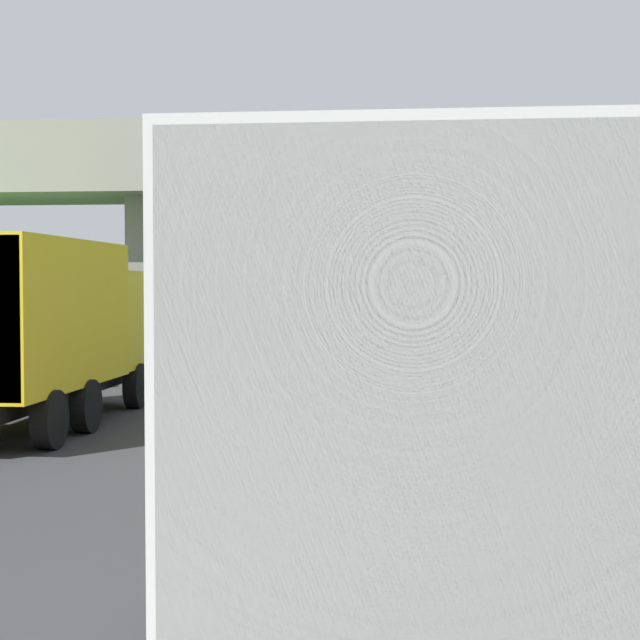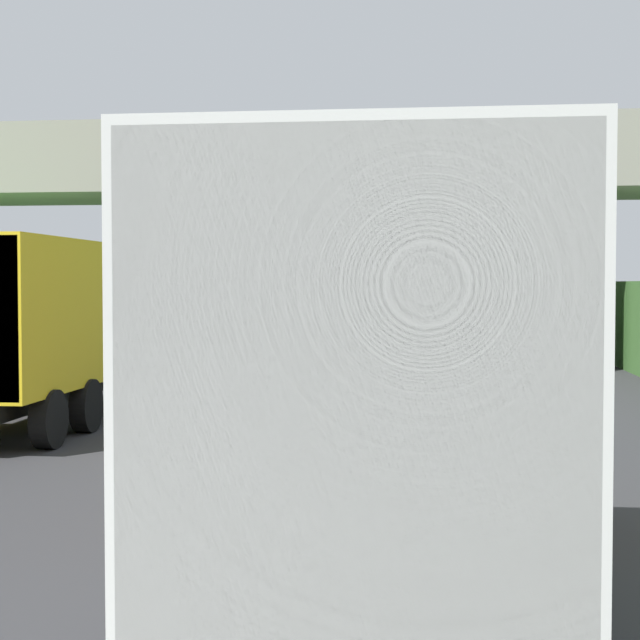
{
  "view_description": "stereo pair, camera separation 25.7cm",
  "coord_description": "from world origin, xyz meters",
  "px_view_note": "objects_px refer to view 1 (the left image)",
  "views": [
    {
      "loc": [
        1.69,
        -0.96,
        2.66
      ],
      "look_at": [
        0.0,
        16.26,
        2.0
      ],
      "focal_mm": 53.1,
      "sensor_mm": 36.0,
      "label": 1
    },
    {
      "loc": [
        1.95,
        -0.93,
        2.66
      ],
      "look_at": [
        0.0,
        16.26,
        2.0
      ],
      "focal_mm": 53.1,
      "sensor_mm": 36.0,
      "label": 2
    }
  ],
  "objects_px": {
    "construction_barrel_4": "(142,355)",
    "truck_green": "(241,303)",
    "truck_orange": "(402,374)",
    "construction_barrel_3": "(84,371)",
    "construction_barrel_2": "(3,394)",
    "car_blue": "(413,389)",
    "truck_yellow": "(40,323)",
    "overhead_highway_sign": "(347,239)",
    "car_silver": "(353,317)"
  },
  "relations": [
    {
      "from": "truck_yellow",
      "to": "construction_barrel_4",
      "type": "distance_m",
      "value": 11.65
    },
    {
      "from": "overhead_highway_sign",
      "to": "truck_green",
      "type": "distance_m",
      "value": 12.55
    },
    {
      "from": "truck_yellow",
      "to": "truck_green",
      "type": "distance_m",
      "value": 19.05
    },
    {
      "from": "truck_orange",
      "to": "construction_barrel_2",
      "type": "bearing_deg",
      "value": 127.74
    },
    {
      "from": "construction_barrel_2",
      "to": "construction_barrel_4",
      "type": "height_order",
      "value": "same"
    },
    {
      "from": "truck_green",
      "to": "truck_orange",
      "type": "bearing_deg",
      "value": -77.05
    },
    {
      "from": "overhead_highway_sign",
      "to": "car_blue",
      "type": "height_order",
      "value": "overhead_highway_sign"
    },
    {
      "from": "car_silver",
      "to": "construction_barrel_4",
      "type": "height_order",
      "value": "car_silver"
    },
    {
      "from": "overhead_highway_sign",
      "to": "truck_orange",
      "type": "relative_size",
      "value": 0.81
    },
    {
      "from": "truck_yellow",
      "to": "truck_orange",
      "type": "relative_size",
      "value": 1.0
    },
    {
      "from": "construction_barrel_2",
      "to": "car_silver",
      "type": "bearing_deg",
      "value": 81.62
    },
    {
      "from": "construction_barrel_3",
      "to": "truck_orange",
      "type": "bearing_deg",
      "value": -62.09
    },
    {
      "from": "car_silver",
      "to": "construction_barrel_4",
      "type": "distance_m",
      "value": 23.79
    },
    {
      "from": "overhead_highway_sign",
      "to": "truck_orange",
      "type": "height_order",
      "value": "overhead_highway_sign"
    },
    {
      "from": "truck_green",
      "to": "truck_yellow",
      "type": "bearing_deg",
      "value": -90.91
    },
    {
      "from": "car_blue",
      "to": "construction_barrel_3",
      "type": "xyz_separation_m",
      "value": [
        -8.33,
        7.07,
        -0.4
      ]
    },
    {
      "from": "car_blue",
      "to": "car_silver",
      "type": "height_order",
      "value": "same"
    },
    {
      "from": "truck_green",
      "to": "construction_barrel_4",
      "type": "xyz_separation_m",
      "value": [
        -1.73,
        -7.57,
        -1.47
      ]
    },
    {
      "from": "truck_orange",
      "to": "car_silver",
      "type": "relative_size",
      "value": 1.78
    },
    {
      "from": "car_blue",
      "to": "construction_barrel_2",
      "type": "relative_size",
      "value": 4.56
    },
    {
      "from": "truck_yellow",
      "to": "overhead_highway_sign",
      "type": "bearing_deg",
      "value": 55.83
    },
    {
      "from": "car_blue",
      "to": "construction_barrel_4",
      "type": "bearing_deg",
      "value": 124.31
    },
    {
      "from": "overhead_highway_sign",
      "to": "car_blue",
      "type": "distance_m",
      "value": 9.01
    },
    {
      "from": "truck_orange",
      "to": "construction_barrel_3",
      "type": "xyz_separation_m",
      "value": [
        -8.24,
        15.55,
        -1.47
      ]
    },
    {
      "from": "truck_orange",
      "to": "overhead_highway_sign",
      "type": "bearing_deg",
      "value": 95.47
    },
    {
      "from": "construction_barrel_3",
      "to": "construction_barrel_2",
      "type": "bearing_deg",
      "value": -88.24
    },
    {
      "from": "car_silver",
      "to": "construction_barrel_4",
      "type": "bearing_deg",
      "value": -102.3
    },
    {
      "from": "car_blue",
      "to": "construction_barrel_4",
      "type": "distance_m",
      "value": 14.75
    },
    {
      "from": "overhead_highway_sign",
      "to": "construction_barrel_2",
      "type": "xyz_separation_m",
      "value": [
        -6.47,
        -6.39,
        -3.36
      ]
    },
    {
      "from": "overhead_highway_sign",
      "to": "construction_barrel_3",
      "type": "bearing_deg",
      "value": -169.11
    },
    {
      "from": "truck_yellow",
      "to": "construction_barrel_3",
      "type": "bearing_deg",
      "value": 102.81
    },
    {
      "from": "construction_barrel_4",
      "to": "truck_green",
      "type": "bearing_deg",
      "value": 77.14
    },
    {
      "from": "truck_orange",
      "to": "truck_yellow",
      "type": "bearing_deg",
      "value": 126.46
    },
    {
      "from": "overhead_highway_sign",
      "to": "truck_yellow",
      "type": "height_order",
      "value": "overhead_highway_sign"
    },
    {
      "from": "car_blue",
      "to": "construction_barrel_4",
      "type": "relative_size",
      "value": 4.56
    },
    {
      "from": "truck_orange",
      "to": "car_blue",
      "type": "relative_size",
      "value": 1.78
    },
    {
      "from": "truck_green",
      "to": "truck_orange",
      "type": "distance_m",
      "value": 28.98
    },
    {
      "from": "construction_barrel_2",
      "to": "truck_yellow",
      "type": "bearing_deg",
      "value": -44.06
    },
    {
      "from": "truck_green",
      "to": "construction_barrel_4",
      "type": "bearing_deg",
      "value": -102.86
    },
    {
      "from": "truck_orange",
      "to": "construction_barrel_4",
      "type": "xyz_separation_m",
      "value": [
        -8.22,
        20.67,
        -1.47
      ]
    },
    {
      "from": "truck_orange",
      "to": "car_blue",
      "type": "bearing_deg",
      "value": 89.41
    },
    {
      "from": "truck_yellow",
      "to": "construction_barrel_4",
      "type": "relative_size",
      "value": 8.11
    },
    {
      "from": "construction_barrel_2",
      "to": "construction_barrel_3",
      "type": "distance_m",
      "value": 5.11
    },
    {
      "from": "truck_yellow",
      "to": "construction_barrel_2",
      "type": "height_order",
      "value": "truck_yellow"
    },
    {
      "from": "overhead_highway_sign",
      "to": "truck_orange",
      "type": "distance_m",
      "value": 17.01
    },
    {
      "from": "construction_barrel_4",
      "to": "construction_barrel_2",
      "type": "bearing_deg",
      "value": -89.23
    },
    {
      "from": "construction_barrel_3",
      "to": "construction_barrel_4",
      "type": "bearing_deg",
      "value": 89.78
    },
    {
      "from": "car_blue",
      "to": "construction_barrel_2",
      "type": "xyz_separation_m",
      "value": [
        -8.17,
        1.95,
        -0.4
      ]
    },
    {
      "from": "overhead_highway_sign",
      "to": "truck_yellow",
      "type": "relative_size",
      "value": 0.81
    },
    {
      "from": "truck_yellow",
      "to": "construction_barrel_4",
      "type": "height_order",
      "value": "truck_yellow"
    }
  ]
}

